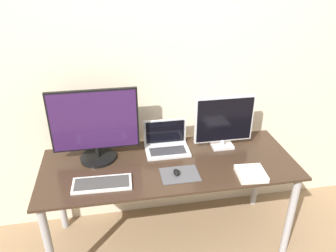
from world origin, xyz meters
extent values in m
cube|color=beige|center=(0.00, 0.75, 1.25)|extent=(7.00, 0.05, 2.50)
cube|color=#332319|center=(0.00, 0.34, 0.71)|extent=(1.77, 0.68, 0.02)
cylinder|color=#99999E|center=(-0.83, 0.06, 0.35)|extent=(0.05, 0.05, 0.70)
cylinder|color=#99999E|center=(0.83, 0.06, 0.35)|extent=(0.05, 0.05, 0.70)
cylinder|color=#99999E|center=(-0.83, 0.62, 0.35)|extent=(0.05, 0.05, 0.70)
cylinder|color=#99999E|center=(0.83, 0.62, 0.35)|extent=(0.05, 0.05, 0.70)
cylinder|color=black|center=(-0.49, 0.49, 0.73)|extent=(0.25, 0.25, 0.02)
cylinder|color=black|center=(-0.49, 0.49, 0.78)|extent=(0.04, 0.04, 0.08)
cube|color=black|center=(-0.49, 0.49, 1.02)|extent=(0.60, 0.02, 0.44)
cube|color=#331947|center=(-0.49, 0.48, 1.02)|extent=(0.57, 0.01, 0.42)
cube|color=silver|center=(0.43, 0.49, 0.73)|extent=(0.16, 0.11, 0.02)
cylinder|color=silver|center=(0.43, 0.49, 0.76)|extent=(0.04, 0.04, 0.05)
cube|color=silver|center=(0.43, 0.49, 0.95)|extent=(0.44, 0.02, 0.35)
cube|color=black|center=(0.43, 0.48, 0.95)|extent=(0.42, 0.01, 0.33)
cube|color=silver|center=(0.01, 0.49, 0.73)|extent=(0.32, 0.20, 0.02)
cube|color=#2D2D33|center=(0.01, 0.47, 0.74)|extent=(0.26, 0.11, 0.00)
cube|color=silver|center=(0.01, 0.60, 0.84)|extent=(0.32, 0.01, 0.20)
cube|color=black|center=(0.01, 0.59, 0.84)|extent=(0.29, 0.00, 0.17)
cube|color=silver|center=(-0.46, 0.17, 0.73)|extent=(0.38, 0.17, 0.02)
cube|color=#383838|center=(-0.46, 0.17, 0.74)|extent=(0.35, 0.14, 0.00)
cube|color=#47474C|center=(0.04, 0.19, 0.72)|extent=(0.25, 0.19, 0.00)
ellipsoid|color=black|center=(0.02, 0.20, 0.74)|extent=(0.04, 0.06, 0.03)
cube|color=silver|center=(0.50, 0.10, 0.74)|extent=(0.20, 0.20, 0.03)
cube|color=white|center=(0.50, 0.10, 0.74)|extent=(0.19, 0.19, 0.03)
camera|label=1|loc=(-0.35, -1.54, 2.01)|focal=35.00mm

